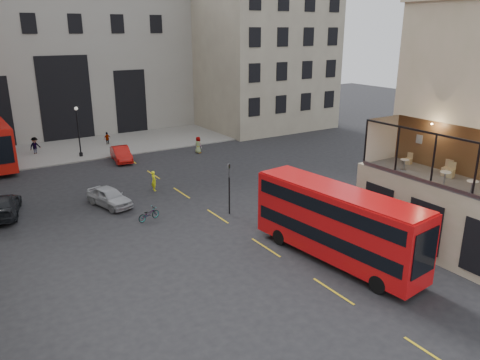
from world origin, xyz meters
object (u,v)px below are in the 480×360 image
cafe_table_near (472,185)px  cafe_chair_c (447,171)px  car_c (3,206)px  bicycle (149,214)px  car_b (121,154)px  street_lamp_b (79,135)px  cyclist (154,181)px  car_a (109,197)px  cafe_table_mid (445,176)px  bus_near (337,221)px  cafe_chair_d (408,161)px  pedestrian_c (107,139)px  traffic_light_near (229,182)px  pedestrian_d (198,145)px  cafe_chair_b (450,173)px  cafe_table_far (404,163)px  pedestrian_b (35,146)px

cafe_table_near → cafe_chair_c: (1.75, 2.68, -0.19)m
car_c → bicycle: size_ratio=3.08×
car_b → car_c: 15.56m
street_lamp_b → cyclist: (2.36, -14.19, -1.55)m
car_a → cafe_table_mid: bearing=-70.3°
street_lamp_b → car_a: (-1.90, -15.70, -1.66)m
bus_near → cafe_chair_c: (6.62, -2.10, 2.45)m
car_c → cafe_chair_d: (22.31, -17.10, 4.06)m
cyclist → pedestrian_c: 18.00m
traffic_light_near → cafe_chair_c: 14.31m
cyclist → pedestrian_d: bearing=-41.2°
car_a → cafe_chair_c: (15.01, -17.82, 4.16)m
cafe_chair_b → cafe_chair_d: cafe_chair_b is taller
street_lamp_b → cafe_table_near: street_lamp_b is taller
bicycle → cafe_chair_c: 19.68m
bus_near → car_c: (-15.51, 17.88, -1.68)m
car_b → cafe_table_far: size_ratio=6.73×
bicycle → cyclist: 6.43m
car_a → cafe_table_near: cafe_table_near is taller
pedestrian_d → car_b: bearing=61.4°
cyclist → pedestrian_d: 12.72m
cyclist → cafe_table_mid: size_ratio=2.30×
car_a → street_lamp_b: bearing=67.1°
street_lamp_b → cafe_table_near: (11.36, -36.21, 2.69)m
street_lamp_b → pedestrian_b: size_ratio=2.75×
street_lamp_b → cafe_table_mid: (11.60, -34.44, 2.69)m
bicycle → pedestrian_c: pedestrian_c is taller
pedestrian_c → cafe_table_far: cafe_table_far is taller
bus_near → bicycle: 13.54m
car_a → cafe_table_far: cafe_table_far is taller
car_c → cafe_chair_c: bearing=150.5°
car_c → car_a: bearing=175.7°
car_a → cafe_table_near: bearing=-73.1°
pedestrian_b → pedestrian_d: 17.42m
car_c → pedestrian_d: pedestrian_d is taller
car_b → cafe_table_near: cafe_table_near is taller
car_c → pedestrian_d: bearing=-144.8°
traffic_light_near → bus_near: size_ratio=0.34×
cafe_table_far → pedestrian_c: bearing=102.9°
pedestrian_b → cafe_chair_b: bearing=-93.3°
cafe_chair_b → cafe_chair_c: cafe_chair_c is taller
pedestrian_c → traffic_light_near: bearing=74.8°
pedestrian_d → cafe_table_far: size_ratio=2.70×
bicycle → cafe_table_near: 20.60m
pedestrian_d → cafe_chair_b: size_ratio=2.01×
cyclist → cafe_chair_c: bearing=-147.7°
bicycle → cafe_table_mid: bearing=-154.5°
pedestrian_b → cafe_table_far: size_ratio=2.89×
pedestrian_d → cafe_table_mid: size_ratio=2.45×
cyclist → pedestrian_c: (1.65, 17.92, -0.07)m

